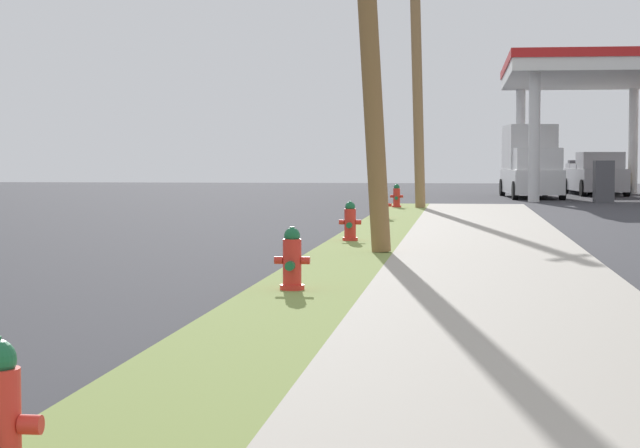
{
  "coord_description": "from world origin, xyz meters",
  "views": [
    {
      "loc": [
        2.54,
        -0.56,
        1.66
      ],
      "look_at": [
        0.68,
        14.64,
        0.81
      ],
      "focal_mm": 65.86,
      "sensor_mm": 36.0,
      "label": 1
    }
  ],
  "objects_px": {
    "fire_hydrant_second": "(292,262)",
    "truck_white_at_forecourt": "(531,163)",
    "utility_pole_background": "(417,71)",
    "fire_hydrant_third": "(350,223)",
    "fire_hydrant_fifth": "(397,197)",
    "truck_silver_on_apron": "(596,175)",
    "car_tan_by_near_pump": "(602,178)",
    "fire_hydrant_fourth": "(383,206)"
  },
  "relations": [
    {
      "from": "fire_hydrant_second",
      "to": "truck_white_at_forecourt",
      "type": "bearing_deg",
      "value": 82.58
    },
    {
      "from": "fire_hydrant_second",
      "to": "utility_pole_background",
      "type": "xyz_separation_m",
      "value": [
        0.54,
        23.38,
        3.95
      ]
    },
    {
      "from": "fire_hydrant_fourth",
      "to": "truck_white_at_forecourt",
      "type": "bearing_deg",
      "value": 76.55
    },
    {
      "from": "fire_hydrant_third",
      "to": "truck_silver_on_apron",
      "type": "relative_size",
      "value": 0.13
    },
    {
      "from": "fire_hydrant_fourth",
      "to": "fire_hydrant_fifth",
      "type": "distance_m",
      "value": 7.08
    },
    {
      "from": "truck_silver_on_apron",
      "to": "car_tan_by_near_pump",
      "type": "bearing_deg",
      "value": 78.74
    },
    {
      "from": "fire_hydrant_third",
      "to": "fire_hydrant_fifth",
      "type": "bearing_deg",
      "value": 89.97
    },
    {
      "from": "fire_hydrant_second",
      "to": "fire_hydrant_fifth",
      "type": "distance_m",
      "value": 23.85
    },
    {
      "from": "fire_hydrant_third",
      "to": "car_tan_by_near_pump",
      "type": "distance_m",
      "value": 37.33
    },
    {
      "from": "fire_hydrant_fifth",
      "to": "utility_pole_background",
      "type": "height_order",
      "value": "utility_pole_background"
    },
    {
      "from": "fire_hydrant_second",
      "to": "fire_hydrant_fifth",
      "type": "bearing_deg",
      "value": 90.27
    },
    {
      "from": "fire_hydrant_second",
      "to": "utility_pole_background",
      "type": "height_order",
      "value": "utility_pole_background"
    },
    {
      "from": "fire_hydrant_second",
      "to": "car_tan_by_near_pump",
      "type": "relative_size",
      "value": 0.16
    },
    {
      "from": "utility_pole_background",
      "to": "truck_white_at_forecourt",
      "type": "relative_size",
      "value": 1.29
    },
    {
      "from": "fire_hydrant_fourth",
      "to": "fire_hydrant_third",
      "type": "bearing_deg",
      "value": -90.44
    },
    {
      "from": "fire_hydrant_second",
      "to": "truck_white_at_forecourt",
      "type": "height_order",
      "value": "truck_white_at_forecourt"
    },
    {
      "from": "truck_silver_on_apron",
      "to": "truck_white_at_forecourt",
      "type": "bearing_deg",
      "value": -129.05
    },
    {
      "from": "fire_hydrant_second",
      "to": "fire_hydrant_third",
      "type": "height_order",
      "value": "same"
    },
    {
      "from": "fire_hydrant_second",
      "to": "fire_hydrant_third",
      "type": "distance_m",
      "value": 8.39
    },
    {
      "from": "fire_hydrant_second",
      "to": "fire_hydrant_fourth",
      "type": "distance_m",
      "value": 16.78
    },
    {
      "from": "fire_hydrant_fourth",
      "to": "car_tan_by_near_pump",
      "type": "distance_m",
      "value": 29.24
    },
    {
      "from": "truck_white_at_forecourt",
      "to": "truck_silver_on_apron",
      "type": "xyz_separation_m",
      "value": [
        3.18,
        3.92,
        -0.57
      ]
    },
    {
      "from": "fire_hydrant_fifth",
      "to": "truck_white_at_forecourt",
      "type": "bearing_deg",
      "value": 69.73
    },
    {
      "from": "fire_hydrant_third",
      "to": "truck_white_at_forecourt",
      "type": "relative_size",
      "value": 0.11
    },
    {
      "from": "fire_hydrant_fourth",
      "to": "utility_pole_background",
      "type": "xyz_separation_m",
      "value": [
        0.59,
        6.6,
        3.95
      ]
    },
    {
      "from": "car_tan_by_near_pump",
      "to": "truck_silver_on_apron",
      "type": "height_order",
      "value": "truck_silver_on_apron"
    },
    {
      "from": "fire_hydrant_third",
      "to": "fire_hydrant_fifth",
      "type": "relative_size",
      "value": 1.0
    },
    {
      "from": "car_tan_by_near_pump",
      "to": "fire_hydrant_second",
      "type": "bearing_deg",
      "value": -101.05
    },
    {
      "from": "fire_hydrant_fifth",
      "to": "truck_white_at_forecourt",
      "type": "xyz_separation_m",
      "value": [
        4.97,
        13.47,
        1.04
      ]
    },
    {
      "from": "fire_hydrant_fourth",
      "to": "utility_pole_background",
      "type": "bearing_deg",
      "value": 84.87
    },
    {
      "from": "fire_hydrant_fourth",
      "to": "fire_hydrant_fifth",
      "type": "bearing_deg",
      "value": 90.47
    },
    {
      "from": "fire_hydrant_second",
      "to": "utility_pole_background",
      "type": "distance_m",
      "value": 23.71
    },
    {
      "from": "fire_hydrant_fifth",
      "to": "car_tan_by_near_pump",
      "type": "xyz_separation_m",
      "value": [
        8.84,
        20.81,
        0.28
      ]
    },
    {
      "from": "fire_hydrant_second",
      "to": "car_tan_by_near_pump",
      "type": "height_order",
      "value": "car_tan_by_near_pump"
    },
    {
      "from": "utility_pole_background",
      "to": "truck_white_at_forecourt",
      "type": "xyz_separation_m",
      "value": [
        4.32,
        13.94,
        -2.91
      ]
    },
    {
      "from": "fire_hydrant_fourth",
      "to": "car_tan_by_near_pump",
      "type": "xyz_separation_m",
      "value": [
        8.78,
        27.89,
        0.28
      ]
    },
    {
      "from": "fire_hydrant_fifth",
      "to": "truck_white_at_forecourt",
      "type": "distance_m",
      "value": 14.39
    },
    {
      "from": "fire_hydrant_third",
      "to": "fire_hydrant_fifth",
      "type": "distance_m",
      "value": 15.46
    },
    {
      "from": "car_tan_by_near_pump",
      "to": "fire_hydrant_fourth",
      "type": "bearing_deg",
      "value": -107.47
    },
    {
      "from": "fire_hydrant_fifth",
      "to": "truck_silver_on_apron",
      "type": "distance_m",
      "value": 19.21
    },
    {
      "from": "fire_hydrant_second",
      "to": "truck_silver_on_apron",
      "type": "relative_size",
      "value": 0.13
    },
    {
      "from": "fire_hydrant_second",
      "to": "fire_hydrant_fifth",
      "type": "xyz_separation_m",
      "value": [
        -0.11,
        23.85,
        0.0
      ]
    }
  ]
}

